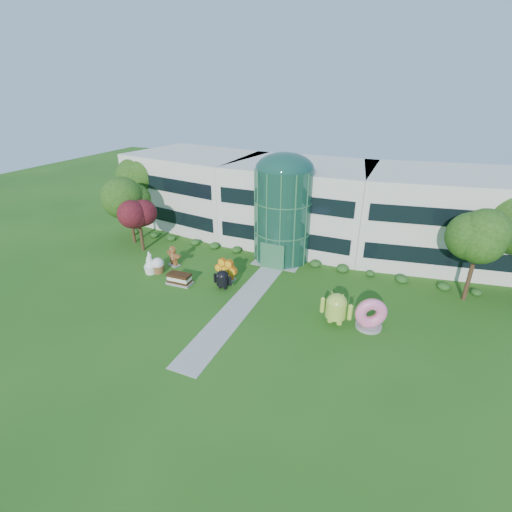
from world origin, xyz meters
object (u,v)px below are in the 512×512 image
at_px(donut, 370,313).
at_px(gingerbread, 173,256).
at_px(android_green, 336,306).
at_px(android_black, 222,278).

bearing_deg(donut, gingerbread, 146.82).
bearing_deg(donut, android_green, 165.49).
relative_size(donut, gingerbread, 1.10).
xyz_separation_m(android_green, donut, (2.60, 0.45, -0.20)).
relative_size(android_green, gingerbread, 1.27).
bearing_deg(gingerbread, donut, 11.11).
height_order(android_green, android_black, android_green).
distance_m(android_black, gingerbread, 7.48).
distance_m(android_green, android_black, 11.02).
bearing_deg(gingerbread, android_green, 8.48).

